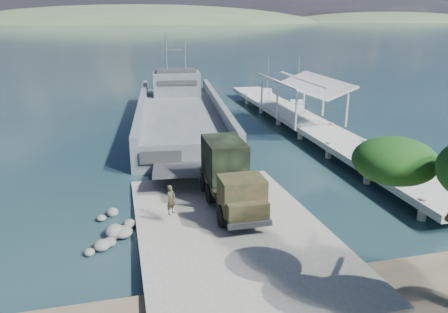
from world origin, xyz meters
TOP-DOWN VIEW (x-y plane):
  - ground at (0.00, 0.00)m, footprint 1400.00×1400.00m
  - boat_ramp at (0.00, -1.00)m, footprint 10.00×18.00m
  - shoreline_rocks at (-6.20, 0.50)m, footprint 3.20×5.60m
  - distant_headlands at (50.00, 560.00)m, footprint 1000.00×240.00m
  - pier at (13.00, 18.77)m, footprint 6.40×44.00m
  - landing_craft at (0.89, 23.65)m, footprint 11.65×35.01m
  - military_truck at (0.70, 1.84)m, footprint 2.63×7.92m
  - soldier at (-3.02, 0.44)m, footprint 0.74×0.74m
  - sailboat_near at (16.57, 29.12)m, footprint 3.46×5.72m
  - sailboat_far at (16.29, 39.88)m, footprint 2.82×4.93m

SIDE VIEW (x-z plane):
  - ground at x=0.00m, z-range 0.00..0.00m
  - shoreline_rocks at x=-6.20m, z-range -0.45..0.45m
  - distant_headlands at x=50.00m, z-range -24.00..24.00m
  - boat_ramp at x=0.00m, z-range 0.00..0.50m
  - sailboat_far at x=16.29m, z-range -2.58..3.20m
  - sailboat_near at x=16.57m, z-range -3.00..3.71m
  - landing_craft at x=0.89m, z-range -4.28..5.95m
  - soldier at x=-3.02m, z-range 0.50..2.22m
  - pier at x=13.00m, z-range -1.45..4.65m
  - military_truck at x=0.70m, z-range 0.49..4.15m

